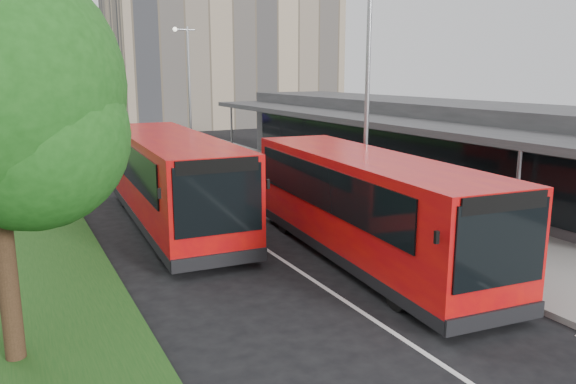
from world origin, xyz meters
name	(u,v)px	position (x,y,z in m)	size (l,w,h in m)	color
ground	(282,260)	(0.00, 0.00, 0.00)	(120.00, 120.00, 0.00)	black
pavement	(228,155)	(6.00, 20.00, 0.07)	(5.00, 80.00, 0.15)	gray
grass_verge	(4,171)	(-7.00, 20.00, 0.05)	(5.00, 80.00, 0.10)	#194315
lane_centre_line	(155,176)	(0.00, 15.00, 0.01)	(0.12, 70.00, 0.01)	silver
kerb_dashes	(192,161)	(3.30, 19.00, 0.01)	(0.12, 56.00, 0.01)	silver
office_block	(222,35)	(14.00, 42.00, 9.00)	(22.00, 12.00, 18.00)	tan
station_building	(408,140)	(10.86, 8.00, 2.04)	(7.70, 26.00, 4.00)	#2C2D2F
lamp_post_near	(365,90)	(4.12, 2.00, 4.72)	(1.44, 0.28, 8.00)	gray
lamp_post_far	(188,82)	(4.12, 22.00, 4.72)	(1.44, 0.28, 8.00)	gray
bus_main	(366,207)	(2.17, -1.01, 1.55)	(3.55, 10.82, 3.01)	red
bus_second	(171,180)	(-1.75, 5.14, 1.62)	(3.36, 11.28, 3.16)	red
litter_bin	(313,176)	(5.91, 8.69, 0.54)	(0.43, 0.43, 0.78)	#372516
bollard	(221,151)	(4.75, 17.79, 0.67)	(0.17, 0.17, 1.04)	#FFB90D
car_near	(108,127)	(1.65, 38.80, 0.52)	(1.22, 3.04, 1.04)	#5B0D1A
car_far	(66,124)	(-1.48, 42.65, 0.54)	(1.15, 3.29, 1.08)	navy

